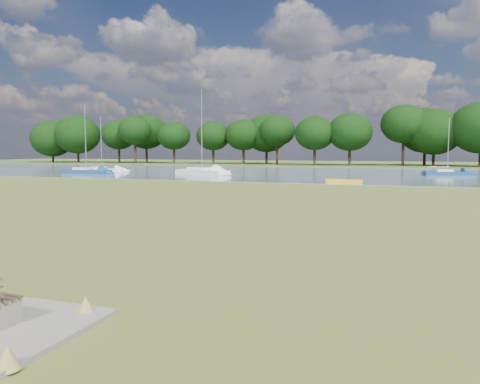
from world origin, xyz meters
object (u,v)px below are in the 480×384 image
(kayak, at_px, (344,181))
(sailboat_0, at_px, (86,170))
(sailboat_4, at_px, (201,170))
(sailboat_3, at_px, (101,169))
(sailboat_1, at_px, (447,172))

(kayak, xyz_separation_m, sailboat_0, (-33.03, 5.50, 0.31))
(sailboat_0, relative_size, sailboat_4, 0.83)
(sailboat_4, bearing_deg, kayak, -3.45)
(sailboat_3, bearing_deg, sailboat_4, -25.13)
(kayak, bearing_deg, sailboat_0, 169.48)
(sailboat_1, height_order, sailboat_4, sailboat_4)
(sailboat_3, height_order, sailboat_4, sailboat_4)
(sailboat_3, bearing_deg, sailboat_1, -14.02)
(sailboat_1, relative_size, sailboat_4, 0.66)
(sailboat_3, relative_size, sailboat_4, 0.73)
(kayak, height_order, sailboat_4, sailboat_4)
(sailboat_0, relative_size, sailboat_1, 1.26)
(sailboat_0, bearing_deg, kayak, -11.27)
(sailboat_4, bearing_deg, sailboat_0, -141.30)
(sailboat_0, xyz_separation_m, sailboat_3, (-1.06, 4.63, -0.05))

